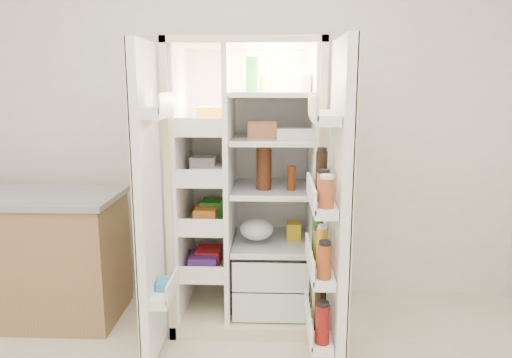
{
  "coord_description": "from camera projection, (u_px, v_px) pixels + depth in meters",
  "views": [
    {
      "loc": [
        0.27,
        -1.44,
        1.55
      ],
      "look_at": [
        0.17,
        1.25,
        1.01
      ],
      "focal_mm": 34.0,
      "sensor_mm": 36.0,
      "label": 1
    }
  ],
  "objects": [
    {
      "name": "refrigerator",
      "position": [
        250.0,
        206.0,
        3.19
      ],
      "size": [
        0.92,
        0.7,
        1.8
      ],
      "color": "beige",
      "rests_on": "floor"
    },
    {
      "name": "freezer_door",
      "position": [
        149.0,
        207.0,
        2.59
      ],
      "size": [
        0.15,
        0.4,
        1.72
      ],
      "color": "white",
      "rests_on": "floor"
    },
    {
      "name": "kitchen_counter",
      "position": [
        33.0,
        256.0,
        3.19
      ],
      "size": [
        1.16,
        0.62,
        0.84
      ],
      "color": "#936B49",
      "rests_on": "floor"
    },
    {
      "name": "wall_back",
      "position": [
        236.0,
        111.0,
        3.42
      ],
      "size": [
        4.0,
        0.02,
        2.7
      ],
      "primitive_type": "cube",
      "color": "white",
      "rests_on": "floor"
    },
    {
      "name": "fridge_door",
      "position": [
        335.0,
        219.0,
        2.47
      ],
      "size": [
        0.17,
        0.58,
        1.72
      ],
      "color": "white",
      "rests_on": "floor"
    }
  ]
}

